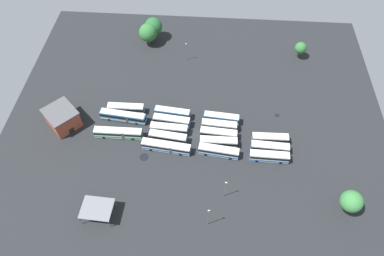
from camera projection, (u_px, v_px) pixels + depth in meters
ground_plane at (194, 135)px, 116.14m from camera, size 129.46×129.46×0.00m
bus_row0_slot2 at (270, 139)px, 112.91m from camera, size 11.67×2.76×3.61m
bus_row0_slot3 at (270, 148)px, 110.85m from camera, size 12.12×3.10×3.61m
bus_row0_slot4 at (269, 156)px, 108.84m from camera, size 12.26×2.79×3.61m
bus_row1_slot0 at (221, 118)px, 117.98m from camera, size 12.17×3.58×3.61m
bus_row1_slot1 at (219, 126)px, 116.09m from camera, size 11.81×3.35×3.61m
bus_row1_slot2 at (219, 134)px, 114.08m from camera, size 12.16×3.43×3.61m
bus_row1_slot3 at (218, 142)px, 112.09m from camera, size 12.00×2.63×3.61m
bus_row1_slot4 at (219, 151)px, 110.04m from camera, size 12.95×4.01×3.61m
bus_row2_slot0 at (172, 113)px, 119.36m from camera, size 12.42×3.83×3.61m
bus_row2_slot1 at (172, 121)px, 117.34m from camera, size 12.51×3.83×3.61m
bus_row2_slot2 at (169, 129)px, 115.28m from camera, size 12.43×3.22×3.61m
bus_row2_slot3 at (168, 137)px, 113.24m from camera, size 12.50×3.93×3.61m
bus_row2_slot4 at (166, 147)px, 111.03m from camera, size 15.89×4.29×3.61m
bus_row3_slot0 at (126, 108)px, 120.56m from camera, size 12.50×2.71×3.61m
bus_row3_slot1 at (123, 116)px, 118.47m from camera, size 15.89×4.24×3.61m
bus_row3_slot3 at (118, 133)px, 114.29m from camera, size 15.73×2.70×3.61m
depot_building at (62, 118)px, 116.11m from camera, size 13.63×13.60×6.85m
maintenance_shelter at (97, 208)px, 96.09m from camera, size 9.04×7.35×4.34m
lamp_post_by_building at (225, 189)px, 99.26m from camera, size 0.56×0.28×8.25m
lamp_post_near_entrance at (208, 217)px, 93.69m from camera, size 0.56×0.28×9.22m
lamp_post_far_corner at (186, 51)px, 134.52m from camera, size 0.56×0.28×8.18m
tree_northwest at (301, 48)px, 135.09m from camera, size 4.53×4.53×7.13m
tree_south_edge at (351, 201)px, 95.63m from camera, size 6.25×6.25×8.87m
tree_east_edge at (148, 33)px, 139.30m from camera, size 7.25×7.25×9.37m
tree_north_edge at (153, 26)px, 140.88m from camera, size 7.21×7.21×9.84m
puddle_between_rows at (240, 130)px, 117.45m from camera, size 1.70×1.70×0.01m
puddle_near_shelter at (144, 157)px, 110.92m from camera, size 2.89×2.89×0.01m
puddle_back_corner at (277, 115)px, 121.14m from camera, size 1.69×1.69×0.01m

